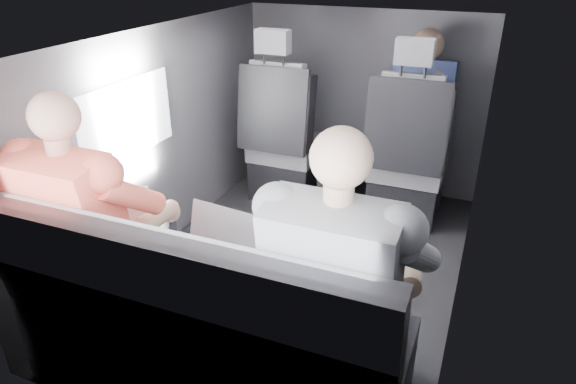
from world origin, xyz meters
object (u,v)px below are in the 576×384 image
at_px(soda_cup, 326,155).
at_px(laptop_black, 357,261).
at_px(rear_bench, 206,340).
at_px(passenger_rear_left, 97,229).
at_px(passenger_rear_right, 343,288).
at_px(passenger_front_right, 421,105).
at_px(front_seat_left, 284,148).
at_px(center_console, 343,180).
at_px(water_bottle, 346,152).
at_px(laptop_silver, 239,243).
at_px(laptop_white, 130,217).
at_px(front_seat_right, 407,166).

xyz_separation_m(soda_cup, laptop_black, (0.60, -1.44, 0.17)).
height_order(rear_bench, passenger_rear_left, passenger_rear_left).
height_order(rear_bench, soda_cup, rear_bench).
height_order(passenger_rear_right, passenger_front_right, passenger_rear_right).
bearing_deg(passenger_rear_right, front_seat_left, 118.54).
xyz_separation_m(center_console, passenger_rear_left, (-0.56, -1.85, 0.45)).
height_order(soda_cup, water_bottle, soda_cup).
xyz_separation_m(laptop_silver, passenger_front_right, (0.43, 1.91, 0.12)).
relative_size(laptop_black, passenger_rear_left, 0.26).
distance_m(soda_cup, laptop_white, 1.56).
bearing_deg(rear_bench, passenger_rear_right, 10.03).
relative_size(water_bottle, passenger_rear_right, 0.14).
relative_size(front_seat_left, rear_bench, 0.79).
bearing_deg(soda_cup, passenger_rear_left, -106.40).
relative_size(front_seat_left, front_seat_right, 1.00).
relative_size(laptop_white, passenger_rear_right, 0.31).
height_order(front_seat_left, laptop_silver, front_seat_left).
relative_size(front_seat_left, soda_cup, 5.48).
distance_m(front_seat_right, passenger_rear_left, 2.09).
bearing_deg(soda_cup, passenger_front_right, 37.19).
bearing_deg(front_seat_right, passenger_rear_left, -119.29).
bearing_deg(passenger_front_right, passenger_rear_left, -116.48).
relative_size(center_console, laptop_black, 1.43).
distance_m(front_seat_left, passenger_rear_right, 2.07).
relative_size(center_console, soda_cup, 2.08).
distance_m(soda_cup, passenger_rear_right, 1.77).
xyz_separation_m(front_seat_right, soda_cup, (-0.53, -0.15, 0.06)).
distance_m(soda_cup, water_bottle, 0.14).
height_order(front_seat_left, laptop_white, front_seat_left).
xyz_separation_m(front_seat_left, rear_bench, (0.45, -1.90, -0.09)).
distance_m(passenger_rear_left, passenger_front_right, 2.31).
relative_size(center_console, passenger_front_right, 0.58).
relative_size(water_bottle, passenger_front_right, 0.21).
relative_size(front_seat_left, laptop_white, 3.15).
bearing_deg(soda_cup, rear_bench, -87.47).
bearing_deg(passenger_rear_left, passenger_front_right, 63.52).
height_order(water_bottle, passenger_front_right, passenger_front_right).
bearing_deg(passenger_rear_left, water_bottle, 70.17).
bearing_deg(laptop_black, front_seat_right, 92.73).
bearing_deg(laptop_white, water_bottle, 69.38).
bearing_deg(front_seat_left, passenger_rear_left, -93.61).
bearing_deg(water_bottle, front_seat_left, 167.92).
xyz_separation_m(front_seat_right, laptop_white, (-0.98, -1.64, 0.23)).
distance_m(front_seat_right, soda_cup, 0.55).
xyz_separation_m(center_console, laptop_white, (-0.53, -1.68, 0.43)).
height_order(laptop_black, passenger_rear_right, passenger_rear_right).
relative_size(front_seat_left, passenger_front_right, 1.52).
bearing_deg(passenger_front_right, front_seat_left, -164.26).
relative_size(rear_bench, soda_cup, 6.93).
xyz_separation_m(front_seat_left, soda_cup, (0.37, -0.15, 0.06)).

